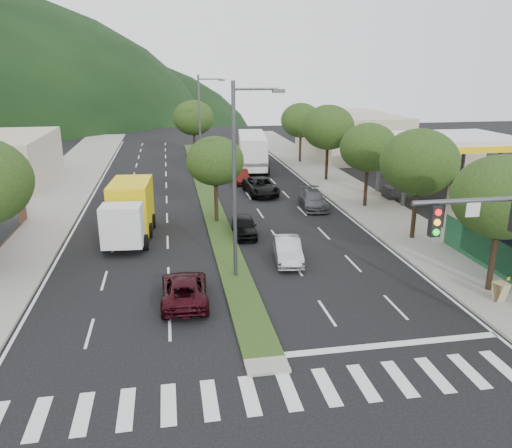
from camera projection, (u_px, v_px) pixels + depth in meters
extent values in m
plane|color=black|center=(265.00, 360.00, 18.83)|extent=(160.00, 160.00, 0.00)
cube|color=gray|center=(349.00, 192.00, 44.39)|extent=(5.00, 90.00, 0.15)
cube|color=gray|center=(47.00, 205.00, 40.14)|extent=(6.00, 90.00, 0.15)
cube|color=#203513|center=(206.00, 190.00, 45.13)|extent=(1.60, 56.00, 0.12)
cube|color=silver|center=(276.00, 392.00, 16.95)|extent=(19.00, 2.20, 0.01)
cylinder|color=#47494C|center=(495.00, 200.00, 16.81)|extent=(6.00, 0.18, 0.18)
cube|color=black|center=(435.00, 221.00, 16.48)|extent=(0.35, 0.25, 1.05)
cube|color=silver|center=(439.00, 139.00, 41.19)|extent=(12.00, 8.00, 0.50)
cube|color=yellow|center=(439.00, 143.00, 41.30)|extent=(12.20, 8.20, 0.50)
cylinder|color=#47494C|center=(405.00, 179.00, 38.98)|extent=(0.36, 0.36, 4.60)
cylinder|color=#47494C|center=(497.00, 175.00, 40.31)|extent=(0.36, 0.36, 4.60)
cylinder|color=#47494C|center=(379.00, 167.00, 43.68)|extent=(0.36, 0.36, 4.60)
cylinder|color=#47494C|center=(463.00, 164.00, 45.01)|extent=(0.36, 0.36, 4.60)
cube|color=black|center=(390.00, 193.00, 41.85)|extent=(0.80, 1.60, 1.10)
cube|color=black|center=(476.00, 189.00, 43.19)|extent=(0.80, 1.60, 1.10)
cube|color=beige|center=(350.00, 135.00, 62.67)|extent=(10.00, 16.00, 5.20)
cylinder|color=black|center=(493.00, 254.00, 24.01)|extent=(0.28, 0.28, 3.64)
ellipsoid|color=#193110|center=(502.00, 197.00, 23.16)|extent=(4.60, 4.60, 3.91)
cylinder|color=black|center=(415.00, 209.00, 31.50)|extent=(0.28, 0.28, 3.81)
ellipsoid|color=#193110|center=(419.00, 162.00, 30.61)|extent=(4.80, 4.80, 4.08)
cylinder|color=black|center=(366.00, 183.00, 39.05)|extent=(0.28, 0.28, 3.58)
ellipsoid|color=#193110|center=(369.00, 147.00, 38.22)|extent=(4.40, 4.40, 3.74)
cylinder|color=black|center=(327.00, 159.00, 48.40)|extent=(0.28, 0.28, 3.92)
ellipsoid|color=#193110|center=(328.00, 127.00, 47.49)|extent=(5.00, 5.00, 4.25)
cylinder|color=black|center=(300.00, 146.00, 57.84)|extent=(0.28, 0.28, 3.70)
ellipsoid|color=#193110|center=(301.00, 120.00, 56.97)|extent=(4.60, 4.60, 3.91)
cylinder|color=black|center=(216.00, 198.00, 35.21)|extent=(0.28, 0.28, 3.36)
ellipsoid|color=#193110|center=(215.00, 161.00, 34.43)|extent=(4.00, 4.00, 3.40)
cylinder|color=black|center=(194.00, 143.00, 59.59)|extent=(0.28, 0.28, 3.81)
ellipsoid|color=#193110|center=(193.00, 118.00, 58.70)|extent=(4.80, 4.80, 4.08)
cylinder|color=#47494C|center=(234.00, 185.00, 24.86)|extent=(0.20, 0.20, 10.00)
cylinder|color=#47494C|center=(256.00, 89.00, 23.68)|extent=(2.20, 0.12, 0.12)
cube|color=#47494C|center=(279.00, 91.00, 23.89)|extent=(0.60, 0.25, 0.18)
cylinder|color=#47494C|center=(200.00, 128.00, 48.36)|extent=(0.20, 0.20, 10.00)
cylinder|color=#47494C|center=(210.00, 79.00, 47.18)|extent=(2.20, 0.12, 0.12)
cube|color=#47494C|center=(222.00, 80.00, 47.39)|extent=(0.60, 0.25, 0.18)
imported|color=#B2B4BA|center=(288.00, 250.00, 28.36)|extent=(1.90, 4.21, 1.34)
imported|color=black|center=(184.00, 289.00, 23.39)|extent=(2.24, 4.64, 1.27)
imported|color=black|center=(244.00, 226.00, 32.75)|extent=(1.77, 3.89, 1.29)
imported|color=#4D4D52|center=(313.00, 200.00, 39.30)|extent=(2.38, 4.78, 1.33)
imported|color=#48100C|center=(241.00, 176.00, 47.99)|extent=(1.43, 3.88, 1.27)
imported|color=black|center=(261.00, 186.00, 43.43)|extent=(2.69, 5.34, 1.45)
imported|color=#49484D|center=(214.00, 167.00, 52.31)|extent=(1.98, 4.33, 1.44)
imported|color=black|center=(251.00, 157.00, 57.82)|extent=(2.28, 4.90, 1.38)
cube|color=silver|center=(122.00, 226.00, 29.26)|extent=(2.47, 1.90, 2.47)
cube|color=yellow|center=(131.00, 206.00, 33.01)|extent=(2.81, 4.69, 3.33)
cube|color=black|center=(131.00, 229.00, 32.59)|extent=(2.62, 6.38, 0.32)
cylinder|color=black|center=(146.00, 242.00, 30.17)|extent=(0.40, 0.99, 0.97)
cylinder|color=black|center=(104.00, 244.00, 29.94)|extent=(0.40, 0.99, 0.97)
cylinder|color=black|center=(150.00, 230.00, 32.40)|extent=(0.40, 0.99, 0.97)
cylinder|color=black|center=(111.00, 231.00, 32.16)|extent=(0.40, 0.99, 0.97)
cylinder|color=black|center=(153.00, 221.00, 34.42)|extent=(0.40, 0.99, 0.97)
cylinder|color=black|center=(117.00, 222.00, 34.19)|extent=(0.40, 0.99, 0.97)
cube|color=silver|center=(252.00, 150.00, 54.24)|extent=(3.91, 10.09, 3.28)
cube|color=slate|center=(252.00, 157.00, 54.49)|extent=(3.97, 10.09, 0.38)
cylinder|color=black|center=(239.00, 158.00, 58.41)|extent=(0.50, 1.02, 0.98)
cylinder|color=black|center=(262.00, 158.00, 58.55)|extent=(0.50, 1.02, 0.98)
cylinder|color=black|center=(239.00, 160.00, 57.28)|extent=(0.50, 1.02, 0.98)
cylinder|color=black|center=(263.00, 160.00, 57.42)|extent=(0.50, 1.02, 0.98)
cylinder|color=black|center=(241.00, 171.00, 51.29)|extent=(0.50, 1.02, 0.98)
cylinder|color=black|center=(267.00, 171.00, 51.43)|extent=(0.50, 1.02, 0.98)
cube|color=tan|center=(504.00, 294.00, 22.97)|extent=(0.60, 0.39, 0.92)
cube|color=tan|center=(496.00, 290.00, 23.32)|extent=(0.60, 0.39, 0.92)
cube|color=tan|center=(502.00, 283.00, 23.01)|extent=(0.67, 0.60, 0.04)
cube|color=orange|center=(508.00, 279.00, 22.79)|extent=(0.20, 0.08, 0.15)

